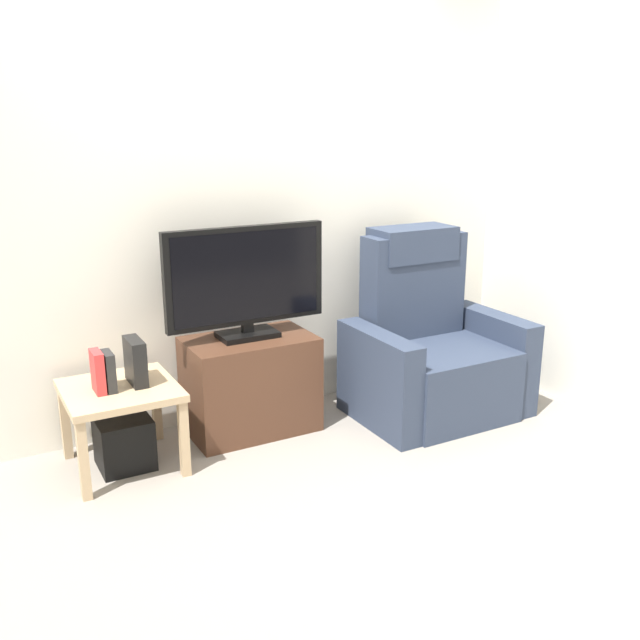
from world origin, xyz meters
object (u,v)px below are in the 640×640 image
Objects in this scene: tv_stand at (251,384)px; game_console at (135,361)px; television at (246,280)px; book_leftmost at (98,372)px; side_table at (121,399)px; subwoofer_box at (124,442)px; book_middle at (109,371)px; recliner_armchair at (431,350)px.

game_console reaches higher than tv_stand.
television reaches higher than book_leftmost.
side_table is at bearing -172.41° from tv_stand.
television is 1.68× the size of side_table.
television is at bearing 9.03° from subwoofer_box.
book_middle is at bearing -157.51° from side_table.
book_middle is at bearing -171.45° from tv_stand.
game_console is (-0.65, -0.09, 0.27)m from tv_stand.
side_table is at bearing 0.00° from subwoofer_box.
book_leftmost is at bearing 180.00° from book_middle.
side_table is 0.23m from subwoofer_box.
subwoofer_box is (-1.80, 0.14, -0.24)m from recliner_armchair.
tv_stand is 0.59m from television.
television is (-0.00, 0.02, 0.59)m from tv_stand.
television is 0.84× the size of recliner_armchair.
recliner_armchair is 4.12× the size of subwoofer_box.
recliner_armchair reaches higher than book_middle.
subwoofer_box is 1.35× the size of book_middle.
side_table is 2.06× the size of subwoofer_box.
book_middle is (0.05, 0.00, -0.01)m from book_leftmost.
subwoofer_box is (0.00, 0.00, -0.23)m from side_table.
book_middle is at bearing -174.30° from recliner_armchair.
side_table is 2.61× the size of book_leftmost.
subwoofer_box is (-0.74, -0.10, -0.14)m from tv_stand.
recliner_armchair is (1.07, -0.26, -0.49)m from television.
television is at bearing 90.00° from tv_stand.
side_table is 0.20m from book_leftmost.
recliner_armchair is 2.00× the size of side_table.
television reaches higher than book_middle.
book_middle is 0.85× the size of game_console.
television reaches higher than subwoofer_box.
recliner_armchair is at bearing -4.57° from subwoofer_box.
book_middle is (-0.79, -0.12, 0.25)m from tv_stand.
book_leftmost is (-0.84, -0.14, -0.33)m from television.
recliner_armchair is at bearing -13.79° from television.
recliner_armchair is at bearing -12.82° from tv_stand.
tv_stand is 0.77× the size of television.
television reaches higher than recliner_armchair.
book_leftmost is at bearing -174.20° from recliner_armchair.
side_table is (-0.74, -0.10, 0.09)m from tv_stand.
book_middle is at bearing -157.51° from subwoofer_box.
side_table is 2.78× the size of book_middle.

